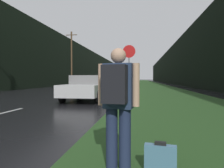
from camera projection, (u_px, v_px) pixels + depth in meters
grass_verge at (150, 85)px, 40.37m from camera, size 6.00×240.00×0.02m
lane_stripe_c at (69, 97)px, 13.75m from camera, size 0.12×3.00×0.01m
lane_stripe_d at (93, 91)px, 20.67m from camera, size 0.12×3.00×0.01m
lane_stripe_e at (106, 88)px, 27.59m from camera, size 0.12×3.00×0.01m
treeline_far_side at (86, 66)px, 52.54m from camera, size 2.00×140.00×8.92m
treeline_near_side at (173, 66)px, 49.26m from camera, size 2.00×140.00×8.67m
utility_pole_far at (72, 58)px, 30.83m from camera, size 1.80×0.24×8.48m
stop_sign at (129, 66)px, 11.70m from camera, size 0.74×0.07×3.21m
hitchhiker_with_backpack at (118, 100)px, 2.66m from camera, size 0.57×0.44×1.65m
suitcase at (160, 159)px, 2.59m from camera, size 0.42×0.16×0.42m
car_passing_near at (88, 87)px, 11.56m from camera, size 2.05×4.76×1.42m
car_passing_far at (125, 81)px, 38.17m from camera, size 1.96×4.15×1.36m
car_oncoming at (116, 81)px, 53.17m from camera, size 2.02×4.50×1.42m
delivery_truck at (121, 77)px, 65.93m from camera, size 2.37×8.67×3.68m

